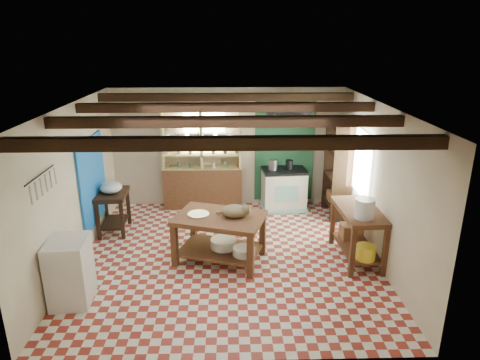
{
  "coord_description": "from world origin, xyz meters",
  "views": [
    {
      "loc": [
        0.03,
        -6.58,
        3.62
      ],
      "look_at": [
        0.22,
        0.3,
        1.3
      ],
      "focal_mm": 32.0,
      "sensor_mm": 36.0,
      "label": 1
    }
  ],
  "objects_px": {
    "white_cabinet": "(70,271)",
    "cat": "(235,211)",
    "right_counter": "(357,234)",
    "stove": "(284,189)",
    "work_table": "(220,238)",
    "prep_table": "(114,212)"
  },
  "relations": [
    {
      "from": "prep_table",
      "to": "stove",
      "type": "bearing_deg",
      "value": 14.52
    },
    {
      "from": "prep_table",
      "to": "work_table",
      "type": "bearing_deg",
      "value": -32.43
    },
    {
      "from": "prep_table",
      "to": "cat",
      "type": "bearing_deg",
      "value": -30.25
    },
    {
      "from": "right_counter",
      "to": "cat",
      "type": "relative_size",
      "value": 2.9
    },
    {
      "from": "white_cabinet",
      "to": "right_counter",
      "type": "distance_m",
      "value": 4.54
    },
    {
      "from": "right_counter",
      "to": "prep_table",
      "type": "bearing_deg",
      "value": 162.8
    },
    {
      "from": "work_table",
      "to": "right_counter",
      "type": "relative_size",
      "value": 1.12
    },
    {
      "from": "cat",
      "to": "white_cabinet",
      "type": "bearing_deg",
      "value": -146.74
    },
    {
      "from": "right_counter",
      "to": "cat",
      "type": "height_order",
      "value": "cat"
    },
    {
      "from": "prep_table",
      "to": "cat",
      "type": "xyz_separation_m",
      "value": [
        2.32,
        -1.2,
        0.5
      ]
    },
    {
      "from": "work_table",
      "to": "white_cabinet",
      "type": "relative_size",
      "value": 1.49
    },
    {
      "from": "stove",
      "to": "right_counter",
      "type": "distance_m",
      "value": 2.46
    },
    {
      "from": "work_table",
      "to": "white_cabinet",
      "type": "bearing_deg",
      "value": -133.48
    },
    {
      "from": "white_cabinet",
      "to": "cat",
      "type": "height_order",
      "value": "cat"
    },
    {
      "from": "cat",
      "to": "stove",
      "type": "bearing_deg",
      "value": 72.12
    },
    {
      "from": "work_table",
      "to": "prep_table",
      "type": "distance_m",
      "value": 2.38
    },
    {
      "from": "stove",
      "to": "right_counter",
      "type": "xyz_separation_m",
      "value": [
        0.96,
        -2.26,
        0.0
      ]
    },
    {
      "from": "work_table",
      "to": "stove",
      "type": "xyz_separation_m",
      "value": [
        1.35,
        2.24,
        0.05
      ]
    },
    {
      "from": "work_table",
      "to": "prep_table",
      "type": "bearing_deg",
      "value": 168.36
    },
    {
      "from": "right_counter",
      "to": "white_cabinet",
      "type": "bearing_deg",
      "value": -167.72
    },
    {
      "from": "prep_table",
      "to": "white_cabinet",
      "type": "bearing_deg",
      "value": -93.33
    },
    {
      "from": "work_table",
      "to": "right_counter",
      "type": "xyz_separation_m",
      "value": [
        2.31,
        -0.02,
        0.05
      ]
    }
  ]
}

